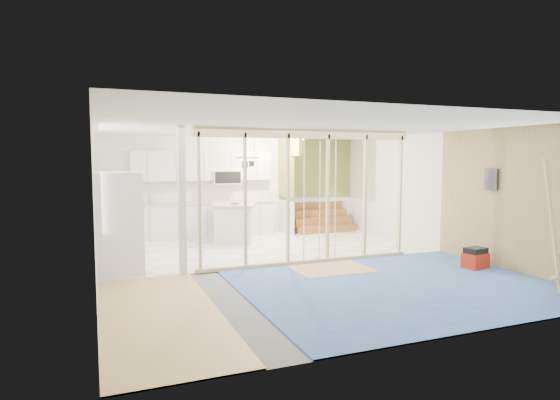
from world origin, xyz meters
name	(u,v)px	position (x,y,z in m)	size (l,w,h in m)	color
room	(294,198)	(0.00, 0.00, 1.30)	(7.01, 8.01, 2.61)	slate
floor_overlays	(296,264)	(0.07, 0.06, 0.01)	(7.00, 8.00, 0.03)	white
stud_frame	(283,183)	(-0.22, 0.00, 1.58)	(4.66, 0.14, 2.60)	beige
base_cabinets	(179,223)	(-1.61, 3.36, 0.47)	(4.45, 2.24, 0.93)	silver
upper_cabinets	(205,167)	(-0.84, 3.82, 1.82)	(3.60, 0.41, 0.85)	silver
green_partition	(309,198)	(2.04, 3.66, 0.94)	(2.25, 1.51, 2.60)	olive
pot_rack	(248,160)	(-0.31, 1.89, 2.00)	(0.52, 0.52, 0.72)	black
sheathing_panel	(519,200)	(3.48, -2.00, 1.30)	(0.02, 4.00, 2.60)	tan
electrical_panel	(491,179)	(3.43, -1.40, 1.65)	(0.04, 0.30, 0.40)	#343439
ceiling_light	(298,139)	(1.40, 3.00, 2.54)	(0.32, 0.32, 0.08)	#FFEABF
fridge	(121,224)	(-3.09, 0.45, 0.90)	(0.84, 0.81, 1.80)	white
island	(234,224)	(-0.41, 2.70, 0.47)	(1.25, 1.25, 0.95)	silver
bowl	(235,203)	(-0.38, 2.65, 0.98)	(0.27, 0.27, 0.07)	beige
soap_bottle_a	(151,198)	(-2.23, 3.71, 1.07)	(0.11, 0.11, 0.28)	#9EA0B0
soap_bottle_b	(264,196)	(0.70, 3.61, 1.03)	(0.09, 0.09, 0.21)	white
toolbox	(475,259)	(3.00, -1.52, 0.19)	(0.47, 0.38, 0.40)	#A91F0F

